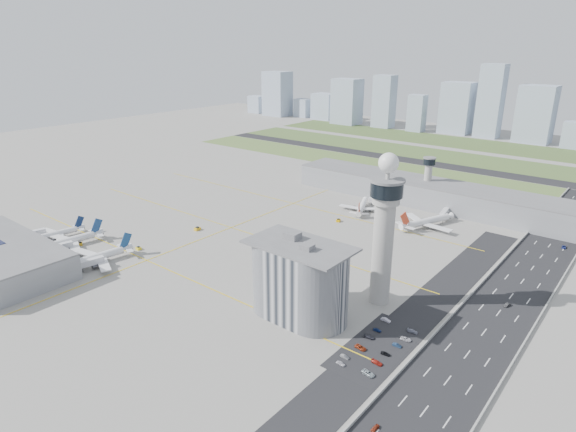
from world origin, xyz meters
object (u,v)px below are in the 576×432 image
Objects in this scene: control_tower at (384,224)px; car_lot_9 at (397,345)px; car_lot_4 at (377,330)px; car_lot_11 at (413,331)px; secondary_tower at (428,176)px; jet_bridge_near_2 at (75,269)px; airplane_far_b at (428,217)px; tug_5 at (429,221)px; airplane_near_c at (92,254)px; tug_0 at (126,236)px; jet_bridge_near_0 at (19,239)px; tug_4 at (338,220)px; car_hw_0 at (375,428)px; airplane_near_b at (64,238)px; car_lot_3 at (369,337)px; admin_building at (299,280)px; car_lot_10 at (406,339)px; jet_bridge_far_1 at (446,212)px; jet_bridge_near_1 at (45,253)px; car_lot_7 at (377,362)px; car_lot_8 at (386,354)px; car_hw_2 at (564,247)px; jet_bridge_far_0 at (377,197)px; tug_2 at (138,248)px; tug_3 at (197,228)px; car_lot_5 at (386,320)px; car_lot_0 at (341,363)px; airplane_far_a at (362,203)px; car_lot_1 at (345,357)px; car_lot_2 at (361,347)px; car_hw_1 at (507,305)px; car_lot_6 at (368,373)px.

control_tower is 18.79× the size of car_lot_9.
car_lot_11 is (10.90, 7.66, 0.04)m from car_lot_4.
secondary_tower is 2.28× the size of jet_bridge_near_2.
tug_5 is (-2.20, 7.47, -4.97)m from airplane_far_b.
airplane_near_c is 13.88× the size of tug_0.
secondary_tower is 255.39m from jet_bridge_near_0.
car_hw_0 is (102.78, -137.01, -0.37)m from tug_4.
car_lot_3 is at bearing 106.08° from airplane_near_b.
admin_building reaches higher than car_lot_10.
control_tower is 143.99m from airplane_near_c.
jet_bridge_near_0 is at bearing -50.53° from jet_bridge_far_1.
jet_bridge_near_1 is at bearing -163.88° from admin_building.
car_lot_7 is at bearing -69.48° from tug_4.
car_hw_0 is (55.06, -189.65, -2.30)m from jet_bridge_far_1.
car_lot_8 is 0.78× the size of car_hw_2.
jet_bridge_far_0 is 3.34× the size of car_lot_3.
car_lot_7 is 1.20× the size of car_lot_9.
secondary_tower is (-42.00, 142.00, -16.24)m from control_tower.
airplane_far_b is at bearing -34.39° from jet_bridge_near_0.
car_lot_7 is (147.80, -6.39, -0.28)m from tug_2.
secondary_tower is 173.43m from admin_building.
tug_3 is (4.13, 64.34, -4.82)m from airplane_near_c.
car_hw_0 is at bearing -153.36° from car_lot_5.
car_lot_11 is (10.48, 33.68, 0.01)m from car_lot_0.
airplane_far_a reaches higher than tug_2.
admin_building is 12.55× the size of car_lot_1.
airplane_near_b is at bearing -86.48° from airplane_near_c.
car_lot_2 is at bearing 106.23° from airplane_near_c.
jet_bridge_near_0 is at bearing -166.70° from admin_building.
admin_building reaches higher than car_lot_8.
control_tower is at bearing 26.90° from car_lot_2.
airplane_far_a is 10.44× the size of car_lot_8.
car_lot_3 reaches higher than car_lot_7.
tug_2 is 0.88× the size of car_lot_9.
car_lot_2 is at bearing 103.48° from airplane_near_b.
jet_bridge_near_2 is at bearing 106.37° from car_lot_0.
car_lot_5 is (-0.87, 14.45, 0.03)m from car_lot_3.
car_hw_1 is (22.60, 55.23, 0.07)m from car_lot_9.
control_tower is 21.40× the size of tug_0.
car_lot_5 is 1.20× the size of car_hw_0.
airplane_far_b is at bearing 12.99° from car_lot_1.
secondary_tower is 185.74m from car_lot_2.
car_lot_8 is (40.58, -156.38, -2.26)m from jet_bridge_far_1.
car_hw_0 is (190.06, 3.35, -2.30)m from jet_bridge_near_1.
jet_bridge_near_0 is at bearing 98.00° from car_lot_1.
car_lot_0 is at bearing 106.15° from car_lot_6.
car_hw_0 is 96.06m from car_hw_1.
airplane_far_a is at bearing -19.82° from tug_2.
car_lot_4 is at bearing 12.03° from car_lot_2.
airplane_far_b is 9.58× the size of car_lot_2.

